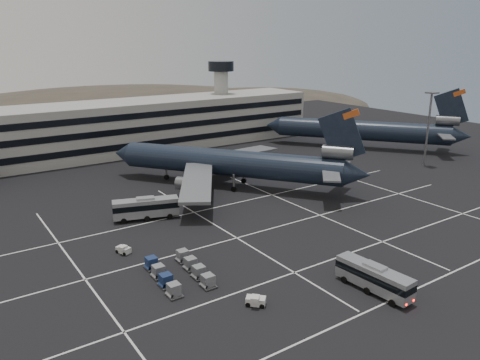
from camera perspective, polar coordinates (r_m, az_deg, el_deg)
name	(u,v)px	position (r m, az deg, el deg)	size (l,w,h in m)	color
ground	(282,238)	(75.26, 5.14, -7.03)	(260.00, 260.00, 0.00)	black
lane_markings	(284,235)	(76.32, 5.35, -6.69)	(90.00, 55.62, 0.01)	silver
terminal	(109,129)	(132.84, -15.69, 5.96)	(125.00, 26.00, 24.00)	gray
hills	(85,133)	(235.31, -18.41, 5.45)	(352.00, 180.00, 44.00)	#38332B
lightpole_right	(429,119)	(124.05, 22.05, 6.94)	(2.40, 2.40, 18.28)	slate
trijet_main	(232,163)	(99.17, -0.95, 2.10)	(39.87, 49.41, 18.08)	black
trijet_far	(365,130)	(140.18, 14.99, 5.92)	(40.24, 48.91, 18.08)	black
bus_near	(374,277)	(61.51, 16.02, -11.28)	(3.20, 10.48, 3.65)	gray
bus_far	(146,207)	(83.45, -11.41, -3.27)	(11.60, 5.96, 4.01)	gray
tug_a	(124,249)	(71.68, -13.98, -8.22)	(1.99, 2.41, 1.35)	silver
tug_b	(256,300)	(57.10, 2.02, -14.45)	(2.57, 2.58, 1.46)	silver
uld_cluster	(179,272)	(63.42, -7.49, -11.03)	(7.22, 10.83, 1.71)	#2D2D30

